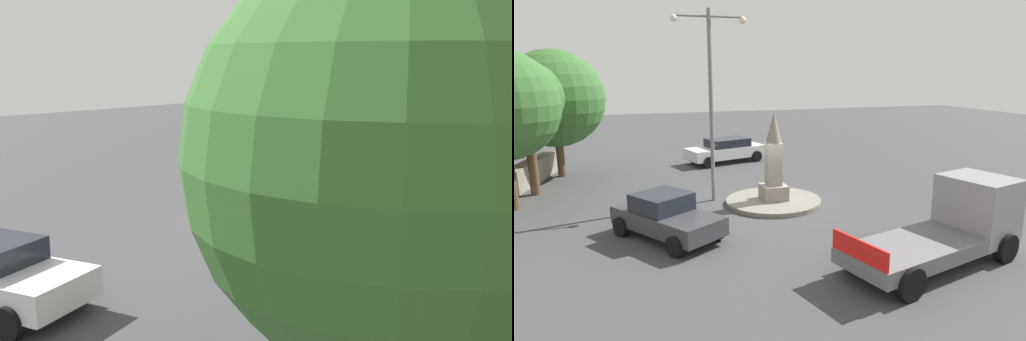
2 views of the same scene
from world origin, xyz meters
The scene contains 9 objects.
ground_plane centered at (0.00, 0.00, 0.00)m, with size 80.00×80.00×0.00m, color #424244.
traffic_island centered at (0.00, 0.00, 0.09)m, with size 3.85×3.85×0.18m, color gray.
monument centered at (0.00, 0.00, 1.66)m, with size 1.00×1.00×3.54m.
streetlamp centered at (-2.23, 1.18, 4.61)m, with size 2.94×0.28×7.59m.
car_white_near_island centered at (-0.11, 8.62, 0.75)m, with size 4.83×3.08×1.41m.
car_dark_grey_parked_left centered at (-4.46, -2.54, 0.73)m, with size 3.53×4.12×1.46m.
truck_grey_waiting centered at (3.16, -6.68, 1.04)m, with size 5.84×3.40×2.28m.
tree_mid_cluster centered at (-9.45, 4.34, 4.14)m, with size 3.08×3.08×5.73m.
tree_far_corner centered at (-8.81, 7.69, 3.91)m, with size 4.76×4.76×6.30m.
Camera 2 is at (-5.38, -16.46, 5.33)m, focal length 31.18 mm.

